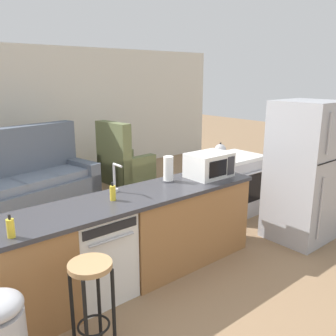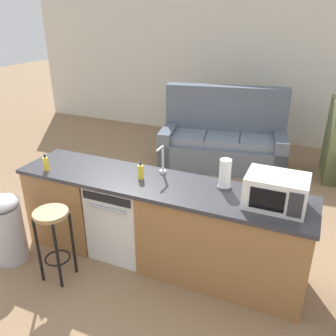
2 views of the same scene
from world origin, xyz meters
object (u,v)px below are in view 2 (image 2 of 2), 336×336
Objects in this scene: microwave at (276,191)px; trash_bin at (6,228)px; dishwasher at (124,216)px; paper_towel_roll at (225,174)px; couch at (223,141)px; soap_bottle at (141,172)px; bar_stool at (53,231)px; dish_soap_bottle at (46,164)px.

microwave reaches higher than trash_bin.
microwave is at bearing -0.05° from dishwasher.
couch is at bearing 105.17° from paper_towel_roll.
soap_bottle is 0.24× the size of bar_stool.
soap_bottle is 0.98m from bar_stool.
couch reaches higher than soap_bottle.
microwave is 0.68× the size of bar_stool.
dish_soap_bottle reaches higher than bar_stool.
soap_bottle is at bearing 3.04° from dishwasher.
paper_towel_roll reaches higher than microwave.
dish_soap_bottle is 3.20m from couch.
trash_bin is (-2.03, -0.78, -0.66)m from paper_towel_roll.
paper_towel_roll is 1.68m from bar_stool.
bar_stool is (-0.59, -0.65, -0.44)m from soap_bottle.
soap_bottle reaches higher than bar_stool.
microwave is at bearing 13.85° from trash_bin.
couch is (-0.70, 2.60, -0.64)m from paper_towel_roll.
paper_towel_roll is 1.82m from dish_soap_bottle.
dishwasher reaches higher than trash_bin.
couch is at bearing 83.61° from dishwasher.
paper_towel_roll is 1.60× the size of soap_bottle.
paper_towel_roll is 2.27m from trash_bin.
bar_stool is at bearing -1.58° from trash_bin.
soap_bottle reaches higher than dishwasher.
paper_towel_roll is 0.38× the size of trash_bin.
dishwasher is at bearing -171.17° from paper_towel_roll.
bar_stool is at bearing -101.43° from couch.
microwave is 2.84× the size of soap_bottle.
microwave is 3.07m from couch.
bar_stool is 0.66m from trash_bin.
dish_soap_bottle is 0.73m from bar_stool.
dishwasher is at bearing 59.41° from bar_stool.
dishwasher is at bearing -176.96° from soap_bottle.
dishwasher is at bearing 14.80° from dish_soap_bottle.
microwave is at bearing -0.57° from soap_bottle.
soap_bottle and dish_soap_bottle have the same top height.
dishwasher is 0.97m from dish_soap_bottle.
trash_bin is (-2.51, -0.62, -0.66)m from microwave.
soap_bottle is (-1.28, 0.01, -0.07)m from microwave.
couch is at bearing 88.03° from soap_bottle.
couch reaches higher than bar_stool.
bar_stool is (-1.39, -0.80, -0.50)m from paper_towel_roll.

